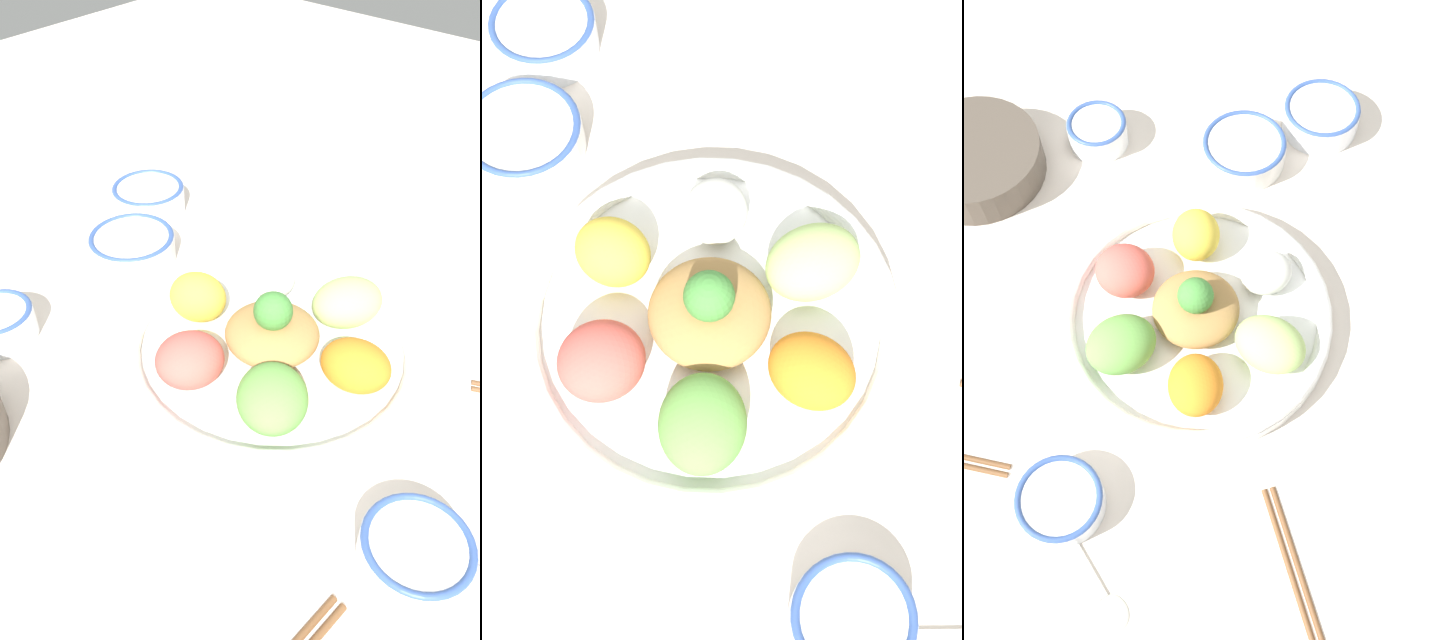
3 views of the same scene
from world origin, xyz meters
TOP-DOWN VIEW (x-y plane):
  - ground_plane at (0.00, 0.00)m, footprint 2.40×2.40m
  - salad_platter at (-0.04, -0.04)m, footprint 0.35×0.35m
  - sauce_bowl_red at (-0.15, -0.29)m, footprint 0.10×0.10m
  - sauce_bowl_dark at (-0.01, 0.24)m, footprint 0.12×0.12m
  - rice_bowl_plain at (0.10, 0.31)m, footprint 0.11×0.11m

SIDE VIEW (x-z plane):
  - ground_plane at x=0.00m, z-range 0.00..0.00m
  - sauce_bowl_red at x=-0.15m, z-range 0.00..0.04m
  - sauce_bowl_dark at x=-0.01m, z-range 0.00..0.04m
  - rice_bowl_plain at x=0.10m, z-range 0.00..0.05m
  - salad_platter at x=-0.04m, z-range -0.02..0.08m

